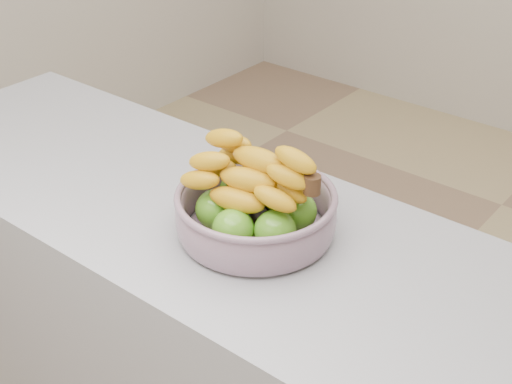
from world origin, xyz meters
The scene contains 3 objects.
ground centered at (0.00, 0.00, 0.00)m, with size 4.00×4.00×0.00m, color tan.
counter centered at (0.00, -0.68, 0.45)m, with size 2.00×0.60×0.90m, color gray.
fruit_bowl centered at (0.08, -0.68, 0.96)m, with size 0.33×0.33×0.20m.
Camera 1 is at (0.85, -1.64, 1.74)m, focal length 50.00 mm.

